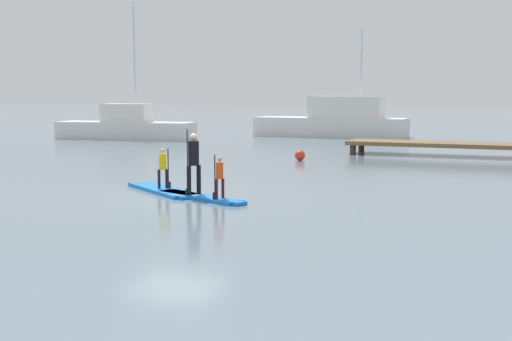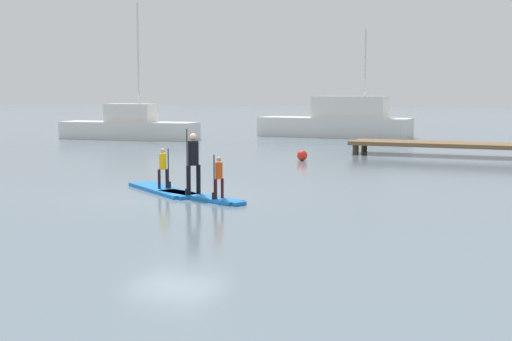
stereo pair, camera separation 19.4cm
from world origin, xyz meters
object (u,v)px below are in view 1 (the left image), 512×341
paddleboard_near (163,190)px  paddleboard_far (201,197)px  fishing_boat_green_midground (125,127)px  paddler_child_solo (163,166)px  paddler_adult (193,159)px  trawler_grey_distant (335,121)px  mooring_buoy_mid (300,155)px  paddler_child_front (219,175)px

paddleboard_near → paddleboard_far: (1.68, -0.83, -0.00)m
paddleboard_near → paddleboard_far: 1.87m
paddleboard_near → fishing_boat_green_midground: size_ratio=0.37×
paddler_child_solo → paddler_adult: paddler_adult is taller
fishing_boat_green_midground → trawler_grey_distant: 13.22m
paddler_adult → trawler_grey_distant: size_ratio=0.18×
paddleboard_far → trawler_grey_distant: (-4.39, 26.87, 0.94)m
mooring_buoy_mid → paddler_child_front: bearing=-80.9°
paddleboard_far → paddleboard_near: bearing=153.6°
paddleboard_far → fishing_boat_green_midground: bearing=128.2°
paddler_child_solo → paddler_adult: (1.39, -0.73, 0.30)m
paddler_adult → mooring_buoy_mid: bearing=94.5°
trawler_grey_distant → fishing_boat_green_midground: bearing=-147.2°
paddler_adult → paddler_child_front: 1.10m
paddleboard_near → paddler_child_solo: paddler_child_solo is taller
fishing_boat_green_midground → paddler_child_solo: bearing=-53.8°
paddleboard_near → paddler_child_front: bearing=-25.3°
paddler_child_front → mooring_buoy_mid: 11.60m
paddler_child_front → mooring_buoy_mid: paddler_child_front is taller
paddler_child_front → fishing_boat_green_midground: size_ratio=0.13×
paddler_child_solo → trawler_grey_distant: trawler_grey_distant is taller
paddler_adult → fishing_boat_green_midground: (-15.21, 19.61, -0.29)m
paddler_child_front → paddleboard_far: bearing=157.2°
paddler_adult → mooring_buoy_mid: paddler_adult is taller
paddler_child_solo → paddler_child_front: size_ratio=1.00×
paddler_child_solo → paddler_adult: size_ratio=0.65×
paddler_child_front → trawler_grey_distant: 27.63m
paddler_child_solo → paddleboard_far: paddler_child_solo is taller
fishing_boat_green_midground → paddler_adult: bearing=-52.2°
paddleboard_far → fishing_boat_green_midground: fishing_boat_green_midground is taller
paddler_child_solo → paddleboard_far: bearing=-26.6°
paddler_child_solo → trawler_grey_distant: bearing=96.0°
fishing_boat_green_midground → mooring_buoy_mid: size_ratio=19.74×
paddler_adult → paddler_child_front: paddler_adult is taller
paddleboard_near → mooring_buoy_mid: size_ratio=7.26×
paddleboard_far → trawler_grey_distant: size_ratio=0.32×
paddleboard_far → paddler_adult: (-0.28, 0.10, 1.00)m
paddler_child_solo → paddler_child_front: bearing=-25.5°
mooring_buoy_mid → trawler_grey_distant: bearing=101.6°
paddler_adult → fishing_boat_green_midground: fishing_boat_green_midground is taller
fishing_boat_green_midground → paddleboard_far: bearing=-51.8°
paddler_child_front → fishing_boat_green_midground: (-16.18, 20.00, 0.05)m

